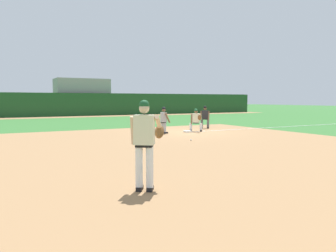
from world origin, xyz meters
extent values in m
plane|color=#336B2D|center=(0.00, 0.00, 0.00)|extent=(160.00, 160.00, 0.00)
cube|color=#9E754C|center=(-3.56, -4.91, 0.00)|extent=(18.00, 18.00, 0.01)
cube|color=#9E754C|center=(0.00, 20.00, 0.00)|extent=(48.00, 3.20, 0.01)
cube|color=white|center=(8.47, 0.00, 0.01)|extent=(16.94, 0.10, 0.00)
cube|color=white|center=(0.00, 0.00, 0.04)|extent=(0.38, 0.38, 0.09)
sphere|color=white|center=(-1.89, -3.34, 0.04)|extent=(0.07, 0.07, 0.07)
cube|color=black|center=(-7.19, -9.73, 0.04)|extent=(0.24, 0.28, 0.09)
cylinder|color=white|center=(-7.21, -9.76, 0.50)|extent=(0.15, 0.15, 0.84)
cube|color=black|center=(-7.01, -9.86, 0.04)|extent=(0.24, 0.28, 0.09)
cylinder|color=white|center=(-7.04, -9.89, 0.50)|extent=(0.15, 0.15, 0.84)
cube|color=black|center=(-7.12, -9.83, 0.94)|extent=(0.39, 0.36, 0.06)
cube|color=beige|center=(-7.12, -9.83, 1.26)|extent=(0.46, 0.43, 0.60)
sphere|color=#DBB28E|center=(-7.11, -9.81, 1.69)|extent=(0.21, 0.21, 0.21)
sphere|color=#194C28|center=(-7.11, -9.81, 1.76)|extent=(0.20, 0.20, 0.20)
cube|color=#194C28|center=(-7.06, -9.74, 1.74)|extent=(0.20, 0.19, 0.02)
cylinder|color=#DBB28E|center=(-7.28, -9.62, 1.23)|extent=(0.18, 0.21, 0.59)
cylinder|color=#DBB28E|center=(-6.75, -9.73, 1.35)|extent=(0.38, 0.48, 0.41)
ellipsoid|color=brown|center=(-6.70, -9.66, 1.19)|extent=(0.34, 0.36, 0.34)
cube|color=black|center=(0.91, -0.01, 0.04)|extent=(0.25, 0.27, 0.09)
cylinder|color=white|center=(0.93, 0.02, 0.28)|extent=(0.15, 0.15, 0.40)
cube|color=black|center=(0.44, 0.36, 0.04)|extent=(0.25, 0.27, 0.09)
cylinder|color=white|center=(0.46, 0.39, 0.28)|extent=(0.15, 0.15, 0.40)
cube|color=black|center=(0.70, 0.21, 0.50)|extent=(0.39, 0.37, 0.06)
cube|color=beige|center=(0.70, 0.21, 0.78)|extent=(0.46, 0.44, 0.52)
sphere|color=brown|center=(0.68, 0.19, 1.17)|extent=(0.21, 0.21, 0.21)
sphere|color=#194C28|center=(0.68, 0.19, 1.24)|extent=(0.20, 0.20, 0.20)
cube|color=#194C28|center=(0.63, 0.12, 1.22)|extent=(0.20, 0.19, 0.02)
cylinder|color=brown|center=(0.64, -0.27, 0.92)|extent=(0.43, 0.52, 0.24)
cylinder|color=brown|center=(0.44, 0.28, 0.72)|extent=(0.22, 0.24, 0.58)
ellipsoid|color=brown|center=(0.51, -0.44, 0.85)|extent=(0.29, 0.29, 0.35)
cube|color=black|center=(-1.40, 0.37, 0.04)|extent=(0.27, 0.14, 0.09)
cylinder|color=#B2B2B7|center=(-1.44, 0.38, 0.33)|extent=(0.15, 0.15, 0.50)
cube|color=black|center=(-1.44, -0.03, 0.04)|extent=(0.27, 0.14, 0.09)
cylinder|color=#B2B2B7|center=(-1.48, -0.02, 0.33)|extent=(0.15, 0.15, 0.50)
cube|color=black|center=(-1.46, 0.18, 0.60)|extent=(0.24, 0.36, 0.06)
cube|color=#B2B2B7|center=(-1.46, 0.18, 0.89)|extent=(0.29, 0.43, 0.54)
sphere|color=brown|center=(-1.44, 0.17, 1.29)|extent=(0.21, 0.21, 0.21)
sphere|color=black|center=(-1.44, 0.17, 1.36)|extent=(0.20, 0.20, 0.20)
cube|color=black|center=(-1.35, 0.16, 1.34)|extent=(0.13, 0.18, 0.02)
cylinder|color=brown|center=(-1.28, 0.41, 0.86)|extent=(0.34, 0.13, 0.56)
cylinder|color=brown|center=(-1.34, -0.09, 0.86)|extent=(0.34, 0.13, 0.56)
cube|color=black|center=(2.48, 1.50, 0.04)|extent=(0.25, 0.27, 0.09)
cylinder|color=#515154|center=(2.50, 1.53, 0.33)|extent=(0.15, 0.15, 0.50)
cube|color=black|center=(2.17, 1.75, 0.04)|extent=(0.25, 0.27, 0.09)
cylinder|color=#515154|center=(2.19, 1.79, 0.33)|extent=(0.15, 0.15, 0.50)
cube|color=black|center=(2.35, 1.66, 0.60)|extent=(0.39, 0.37, 0.06)
cube|color=#232326|center=(2.35, 1.66, 0.89)|extent=(0.46, 0.44, 0.54)
sphere|color=brown|center=(2.33, 1.64, 1.29)|extent=(0.21, 0.21, 0.21)
sphere|color=black|center=(2.33, 1.64, 1.36)|extent=(0.20, 0.20, 0.20)
cube|color=black|center=(2.28, 1.57, 1.34)|extent=(0.20, 0.19, 0.02)
cylinder|color=brown|center=(2.45, 1.39, 0.86)|extent=(0.28, 0.31, 0.56)
cylinder|color=brown|center=(2.06, 1.70, 0.86)|extent=(0.28, 0.31, 0.56)
cube|color=#1E4C23|center=(0.00, 22.00, 1.30)|extent=(48.00, 0.50, 2.60)
cube|color=gray|center=(0.00, 24.47, 2.18)|extent=(6.27, 3.35, 4.35)
cube|color=gray|center=(0.00, 23.62, 2.73)|extent=(5.87, 0.85, 0.06)
cube|color=#286B42|center=(-2.43, 23.47, 2.94)|extent=(0.47, 0.20, 0.44)
cube|color=#286B42|center=(-1.82, 23.47, 2.94)|extent=(0.47, 0.20, 0.44)
cube|color=#286B42|center=(-1.22, 23.47, 2.94)|extent=(0.47, 0.20, 0.44)
cube|color=#286B42|center=(-0.61, 23.47, 2.94)|extent=(0.47, 0.20, 0.44)
cube|color=#286B42|center=(0.00, 23.47, 2.94)|extent=(0.47, 0.20, 0.44)
cube|color=#286B42|center=(0.61, 23.47, 2.94)|extent=(0.47, 0.20, 0.44)
cube|color=#286B42|center=(1.22, 23.47, 2.94)|extent=(0.47, 0.20, 0.44)
cube|color=#286B42|center=(1.82, 23.47, 2.94)|extent=(0.47, 0.20, 0.44)
cube|color=#286B42|center=(2.43, 23.47, 2.94)|extent=(0.47, 0.20, 0.44)
cube|color=gray|center=(0.00, 24.47, 3.28)|extent=(5.87, 0.85, 0.06)
cube|color=#286B42|center=(-2.43, 24.32, 3.49)|extent=(0.47, 0.20, 0.44)
cube|color=#286B42|center=(-1.82, 24.32, 3.49)|extent=(0.47, 0.20, 0.44)
cube|color=#286B42|center=(-1.22, 24.32, 3.49)|extent=(0.47, 0.20, 0.44)
cube|color=#286B42|center=(-0.61, 24.32, 3.49)|extent=(0.47, 0.20, 0.44)
cube|color=#286B42|center=(0.00, 24.32, 3.49)|extent=(0.47, 0.20, 0.44)
cube|color=#286B42|center=(0.61, 24.32, 3.49)|extent=(0.47, 0.20, 0.44)
cube|color=#286B42|center=(1.22, 24.32, 3.49)|extent=(0.47, 0.20, 0.44)
cube|color=#286B42|center=(1.82, 24.32, 3.49)|extent=(0.47, 0.20, 0.44)
cube|color=#286B42|center=(2.43, 24.32, 3.49)|extent=(0.47, 0.20, 0.44)
cube|color=gray|center=(0.00, 25.32, 3.83)|extent=(5.87, 0.85, 0.06)
cube|color=#286B42|center=(-2.43, 25.17, 4.04)|extent=(0.47, 0.20, 0.44)
cube|color=#286B42|center=(-1.82, 25.17, 4.04)|extent=(0.47, 0.20, 0.44)
cube|color=#286B42|center=(-1.22, 25.17, 4.04)|extent=(0.47, 0.20, 0.44)
cube|color=#286B42|center=(-0.61, 25.17, 4.04)|extent=(0.47, 0.20, 0.44)
cube|color=#286B42|center=(0.00, 25.17, 4.04)|extent=(0.47, 0.20, 0.44)
cube|color=#286B42|center=(0.61, 25.17, 4.04)|extent=(0.47, 0.20, 0.44)
cube|color=#286B42|center=(1.22, 25.17, 4.04)|extent=(0.47, 0.20, 0.44)
cube|color=#286B42|center=(1.82, 25.17, 4.04)|extent=(0.47, 0.20, 0.44)
cube|color=#286B42|center=(2.43, 25.17, 4.04)|extent=(0.47, 0.20, 0.44)
camera|label=1|loc=(-9.81, -15.81, 1.87)|focal=35.00mm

